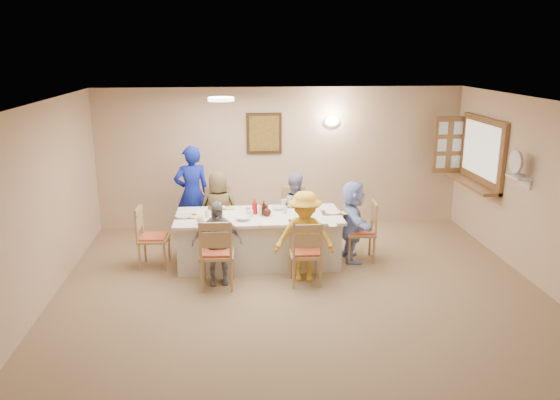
{
  "coord_description": "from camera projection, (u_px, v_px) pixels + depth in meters",
  "views": [
    {
      "loc": [
        -0.86,
        -6.07,
        3.13
      ],
      "look_at": [
        -0.2,
        1.4,
        1.05
      ],
      "focal_mm": 35.0,
      "sensor_mm": 36.0,
      "label": 1
    }
  ],
  "objects": [
    {
      "name": "placemat_br",
      "position": [
        295.0,
        206.0,
        8.53
      ],
      "size": [
        0.33,
        0.25,
        0.01
      ],
      "primitive_type": "cube",
      "color": "#472B19",
      "rests_on": "dining_table"
    },
    {
      "name": "chair_front_left",
      "position": [
        217.0,
        252.0,
        7.33
      ],
      "size": [
        0.49,
        0.49,
        0.99
      ],
      "primitive_type": null,
      "rotation": [
        0.0,
        0.0,
        3.1
      ],
      "color": "tan",
      "rests_on": "ground"
    },
    {
      "name": "desk_fan",
      "position": [
        518.0,
        167.0,
        7.59
      ],
      "size": [
        0.3,
        0.3,
        0.28
      ],
      "primitive_type": null,
      "color": "#A5A5A8",
      "rests_on": "fan_shelf"
    },
    {
      "name": "chair_front_right",
      "position": [
        306.0,
        252.0,
        7.44
      ],
      "size": [
        0.44,
        0.44,
        0.92
      ],
      "primitive_type": null,
      "rotation": [
        0.0,
        0.0,
        3.14
      ],
      "color": "tan",
      "rests_on": "ground"
    },
    {
      "name": "chair_left_end",
      "position": [
        154.0,
        237.0,
        8.02
      ],
      "size": [
        0.47,
        0.47,
        0.92
      ],
      "primitive_type": null,
      "rotation": [
        0.0,
        0.0,
        1.5
      ],
      "color": "tan",
      "rests_on": "ground"
    },
    {
      "name": "caregiver",
      "position": [
        192.0,
        194.0,
        9.08
      ],
      "size": [
        0.79,
        0.69,
        1.62
      ],
      "primitive_type": "imported",
      "rotation": [
        0.0,
        0.0,
        3.41
      ],
      "color": "#1321A4",
      "rests_on": "ground"
    },
    {
      "name": "plate_re",
      "position": [
        333.0,
        212.0,
        8.17
      ],
      "size": [
        0.24,
        0.24,
        0.02
      ],
      "primitive_type": "cylinder",
      "color": "white",
      "rests_on": "dining_table"
    },
    {
      "name": "bowl_a",
      "position": [
        243.0,
        218.0,
        7.82
      ],
      "size": [
        0.25,
        0.25,
        0.05
      ],
      "primitive_type": "imported",
      "rotation": [
        0.0,
        0.0,
        -0.07
      ],
      "color": "white",
      "rests_on": "dining_table"
    },
    {
      "name": "teacup_b",
      "position": [
        284.0,
        202.0,
        8.58
      ],
      "size": [
        0.13,
        0.13,
        0.09
      ],
      "primitive_type": "imported",
      "rotation": [
        0.0,
        0.0,
        -0.21
      ],
      "color": "white",
      "rests_on": "dining_table"
    },
    {
      "name": "chair_back_left",
      "position": [
        219.0,
        218.0,
        8.87
      ],
      "size": [
        0.5,
        0.5,
        0.96
      ],
      "primitive_type": null,
      "rotation": [
        0.0,
        0.0,
        0.09
      ],
      "color": "tan",
      "rests_on": "ground"
    },
    {
      "name": "bowl_b",
      "position": [
        278.0,
        208.0,
        8.33
      ],
      "size": [
        0.22,
        0.22,
        0.06
      ],
      "primitive_type": "imported",
      "rotation": [
        0.0,
        0.0,
        -0.12
      ],
      "color": "white",
      "rests_on": "dining_table"
    },
    {
      "name": "napkin_le",
      "position": [
        196.0,
        217.0,
        7.95
      ],
      "size": [
        0.13,
        0.13,
        0.01
      ],
      "primitive_type": "cube",
      "color": "yellow",
      "rests_on": "dining_table"
    },
    {
      "name": "plate_fr",
      "position": [
        302.0,
        221.0,
        7.72
      ],
      "size": [
        0.24,
        0.24,
        0.01
      ],
      "primitive_type": "cylinder",
      "color": "white",
      "rests_on": "dining_table"
    },
    {
      "name": "napkin_fr",
      "position": [
        315.0,
        222.0,
        7.69
      ],
      "size": [
        0.14,
        0.14,
        0.01
      ],
      "primitive_type": "cube",
      "color": "yellow",
      "rests_on": "dining_table"
    },
    {
      "name": "wall_sconce",
      "position": [
        332.0,
        121.0,
        9.61
      ],
      "size": [
        0.26,
        0.09,
        0.18
      ],
      "primitive_type": "ellipsoid",
      "color": "white",
      "rests_on": "room_walls"
    },
    {
      "name": "fan_shelf",
      "position": [
        519.0,
        177.0,
        7.63
      ],
      "size": [
        0.22,
        0.36,
        0.03
      ],
      "primitive_type": "cube",
      "color": "white",
      "rests_on": "room_walls"
    },
    {
      "name": "diner_front_right",
      "position": [
        305.0,
        236.0,
        7.51
      ],
      "size": [
        0.91,
        0.62,
        1.28
      ],
      "primitive_type": "imported",
      "rotation": [
        0.0,
        0.0,
        -0.09
      ],
      "color": "yellow",
      "rests_on": "ground"
    },
    {
      "name": "condiment_ketchup",
      "position": [
        255.0,
        206.0,
        8.09
      ],
      "size": [
        0.12,
        0.12,
        0.23
      ],
      "primitive_type": "imported",
      "rotation": [
        0.0,
        0.0,
        0.18
      ],
      "color": "red",
      "rests_on": "dining_table"
    },
    {
      "name": "diner_right_end",
      "position": [
        352.0,
        221.0,
        8.23
      ],
      "size": [
        1.17,
        0.42,
        1.24
      ],
      "primitive_type": "imported",
      "rotation": [
        0.0,
        0.0,
        1.55
      ],
      "color": "#A9BFFF",
      "rests_on": "ground"
    },
    {
      "name": "serving_hatch",
      "position": [
        482.0,
        152.0,
        8.91
      ],
      "size": [
        0.06,
        1.5,
        1.15
      ],
      "primitive_type": "cube",
      "color": "brown",
      "rests_on": "room_walls"
    },
    {
      "name": "ceiling_light",
      "position": [
        221.0,
        99.0,
        7.43
      ],
      "size": [
        0.36,
        0.36,
        0.05
      ],
      "primitive_type": "cylinder",
      "color": "white",
      "rests_on": "room_walls"
    },
    {
      "name": "drinking_glass",
      "position": [
        248.0,
        210.0,
        8.1
      ],
      "size": [
        0.07,
        0.07,
        0.1
      ],
      "primitive_type": "cylinder",
      "color": "silver",
      "rests_on": "dining_table"
    },
    {
      "name": "hatch_sill",
      "position": [
        472.0,
        184.0,
        9.04
      ],
      "size": [
        0.3,
        1.5,
        0.05
      ],
      "primitive_type": "cube",
      "color": "brown",
      "rests_on": "room_walls"
    },
    {
      "name": "dining_table",
      "position": [
        259.0,
        239.0,
        8.18
      ],
      "size": [
        2.45,
        1.04,
        0.76
      ],
      "primitive_type": "cube",
      "color": "silver",
      "rests_on": "ground"
    },
    {
      "name": "diner_front_left",
      "position": [
        217.0,
        243.0,
        7.42
      ],
      "size": [
        0.75,
        0.43,
        1.17
      ],
      "primitive_type": "imported",
      "rotation": [
        0.0,
        0.0,
        0.1
      ],
      "color": "gray",
      "rests_on": "ground"
    },
    {
      "name": "plate_br",
      "position": [
        295.0,
        205.0,
        8.53
      ],
      "size": [
        0.23,
        0.23,
        0.01
      ],
      "primitive_type": "cylinder",
      "color": "white",
      "rests_on": "dining_table"
    },
    {
      "name": "shutter_door",
      "position": [
        449.0,
        145.0,
        9.62
      ],
      "size": [
        0.55,
        0.04,
        1.0
      ],
      "primitive_type": "cube",
      "color": "brown",
      "rests_on": "room_walls"
    },
    {
      "name": "chair_back_right",
      "position": [
        293.0,
        217.0,
        8.97
      ],
      "size": [
        0.51,
        0.51,
        0.93
      ],
      "primitive_type": null,
      "rotation": [
        0.0,
        0.0,
        -0.15
      ],
      "color": "tan",
      "rests_on": "ground"
    },
    {
      "name": "plate_bl",
      "position": [
        218.0,
        207.0,
        8.42
      ],
      "size": [
        0.22,
        0.22,
        0.01
      ],
      "primitive_type": "cylinder",
      "color": "white",
      "rests_on": "dining_table"
    },
    {
      "name": "condiment_brown",
      "position": [
        264.0,
        207.0,
        8.08
      ],
      "size": [
        0.14,
        0.15,
        0.21
      ],
      "primitive_type": "imported",
      "rotation": [
        0.0,
        0.0,
        0.28
      ],
      "color": "#39160F",
      "rests_on": "dining_table"
    },
    {
      "name": "wall_picture",
      "position": [
        264.0,
        133.0,
        9.58
      ],
      "size": [
        0.62,
        0.05,
        0.72
      ],
      "color": "#342112",
      "rests_on": "room_walls"
    },
    {
      "name": "placemat_re",
      "position": [
        333.0,
        213.0,
        8.17
      ],
      "size": [
        0.34,
        0.26,
        0.01
      ],
      "primitive_type": "cube",
      "color": "#472B19",
      "rests_on": "dining_table"
    },
    {
      "name": "napkin_re",
      "position": [
        346.0,
        213.0,
        8.13
      ],
      "size": [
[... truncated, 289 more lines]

